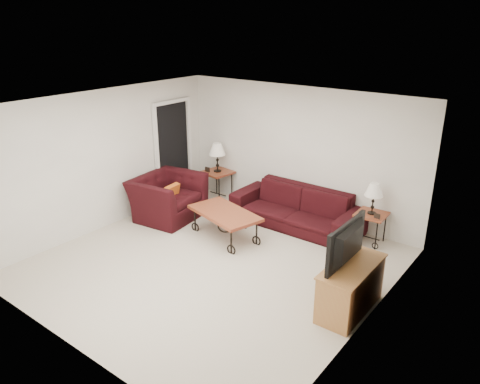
# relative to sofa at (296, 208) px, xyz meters

# --- Properties ---
(ground) EXTENTS (5.00, 5.00, 0.00)m
(ground) POSITION_rel_sofa_xyz_m (-0.30, -2.02, -0.36)
(ground) COLOR beige
(ground) RESTS_ON ground
(wall_back) EXTENTS (5.00, 0.02, 2.50)m
(wall_back) POSITION_rel_sofa_xyz_m (-0.30, 0.48, 0.89)
(wall_back) COLOR white
(wall_back) RESTS_ON ground
(wall_front) EXTENTS (5.00, 0.02, 2.50)m
(wall_front) POSITION_rel_sofa_xyz_m (-0.30, -4.52, 0.89)
(wall_front) COLOR white
(wall_front) RESTS_ON ground
(wall_left) EXTENTS (0.02, 5.00, 2.50)m
(wall_left) POSITION_rel_sofa_xyz_m (-2.80, -2.02, 0.89)
(wall_left) COLOR white
(wall_left) RESTS_ON ground
(wall_right) EXTENTS (0.02, 5.00, 2.50)m
(wall_right) POSITION_rel_sofa_xyz_m (2.20, -2.02, 0.89)
(wall_right) COLOR white
(wall_right) RESTS_ON ground
(ceiling) EXTENTS (5.00, 5.00, 0.00)m
(ceiling) POSITION_rel_sofa_xyz_m (-0.30, -2.02, 2.14)
(ceiling) COLOR white
(ceiling) RESTS_ON wall_back
(doorway) EXTENTS (0.08, 0.94, 2.04)m
(doorway) POSITION_rel_sofa_xyz_m (-2.77, -0.37, 0.66)
(doorway) COLOR black
(doorway) RESTS_ON ground
(sofa) EXTENTS (2.44, 0.96, 0.71)m
(sofa) POSITION_rel_sofa_xyz_m (0.00, 0.00, 0.00)
(sofa) COLOR black
(sofa) RESTS_ON ground
(side_table_left) EXTENTS (0.63, 0.63, 0.61)m
(side_table_left) POSITION_rel_sofa_xyz_m (-2.04, 0.18, -0.05)
(side_table_left) COLOR brown
(side_table_left) RESTS_ON ground
(side_table_right) EXTENTS (0.52, 0.52, 0.54)m
(side_table_right) POSITION_rel_sofa_xyz_m (1.36, 0.18, -0.09)
(side_table_right) COLOR brown
(side_table_right) RESTS_ON ground
(lamp_left) EXTENTS (0.39, 0.39, 0.61)m
(lamp_left) POSITION_rel_sofa_xyz_m (-2.04, 0.18, 0.55)
(lamp_left) COLOR black
(lamp_left) RESTS_ON side_table_left
(lamp_right) EXTENTS (0.32, 0.32, 0.54)m
(lamp_right) POSITION_rel_sofa_xyz_m (1.36, 0.18, 0.45)
(lamp_right) COLOR black
(lamp_right) RESTS_ON side_table_right
(photo_frame_left) EXTENTS (0.12, 0.02, 0.10)m
(photo_frame_left) POSITION_rel_sofa_xyz_m (-2.19, 0.03, 0.30)
(photo_frame_left) COLOR black
(photo_frame_left) RESTS_ON side_table_left
(photo_frame_right) EXTENTS (0.11, 0.03, 0.09)m
(photo_frame_right) POSITION_rel_sofa_xyz_m (1.51, 0.03, 0.23)
(photo_frame_right) COLOR black
(photo_frame_right) RESTS_ON side_table_right
(coffee_table) EXTENTS (1.45, 1.02, 0.49)m
(coffee_table) POSITION_rel_sofa_xyz_m (-0.74, -1.18, -0.11)
(coffee_table) COLOR brown
(coffee_table) RESTS_ON ground
(armchair) EXTENTS (1.24, 1.38, 0.82)m
(armchair) POSITION_rel_sofa_xyz_m (-2.17, -1.16, 0.05)
(armchair) COLOR black
(armchair) RESTS_ON ground
(throw_pillow) EXTENTS (0.14, 0.38, 0.37)m
(throw_pillow) POSITION_rel_sofa_xyz_m (-2.02, -1.21, 0.16)
(throw_pillow) COLOR #CB441A
(throw_pillow) RESTS_ON armchair
(tv_stand) EXTENTS (0.46, 1.12, 0.67)m
(tv_stand) POSITION_rel_sofa_xyz_m (1.93, -1.85, -0.02)
(tv_stand) COLOR #A7803E
(tv_stand) RESTS_ON ground
(television) EXTENTS (0.13, 1.00, 0.58)m
(television) POSITION_rel_sofa_xyz_m (1.91, -1.85, 0.60)
(television) COLOR black
(television) RESTS_ON tv_stand
(backpack) EXTENTS (0.43, 0.38, 0.46)m
(backpack) POSITION_rel_sofa_xyz_m (1.24, -0.38, -0.13)
(backpack) COLOR black
(backpack) RESTS_ON ground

